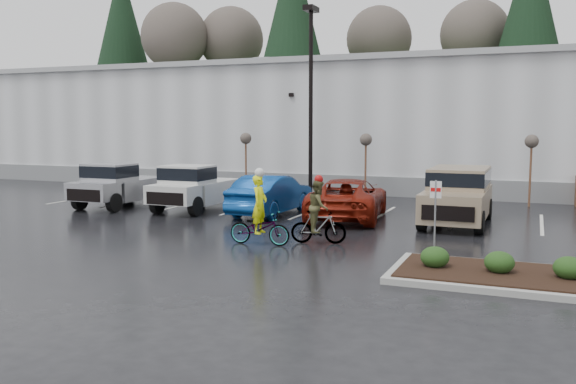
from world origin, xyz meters
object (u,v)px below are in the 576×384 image
at_px(sapling_east, 532,145).
at_px(sapling_mid, 366,143).
at_px(fire_lane_sign, 435,210).
at_px(pickup_silver, 123,184).
at_px(cyclist_olive, 318,218).
at_px(suv_tan, 457,196).
at_px(car_red, 348,199).
at_px(car_blue, 271,195).
at_px(pickup_white, 199,187).
at_px(sapling_west, 246,142).
at_px(cyclist_hivis, 260,221).
at_px(lamppost, 311,82).

bearing_deg(sapling_east, sapling_mid, 180.00).
height_order(sapling_east, fire_lane_sign, sapling_east).
bearing_deg(pickup_silver, cyclist_olive, -24.07).
distance_m(sapling_mid, suv_tan, 8.19).
bearing_deg(car_red, sapling_east, -143.42).
bearing_deg(car_blue, suv_tan, -176.33).
bearing_deg(car_red, sapling_mid, -88.85).
height_order(sapling_east, car_red, sapling_east).
height_order(car_red, cyclist_olive, cyclist_olive).
bearing_deg(pickup_white, sapling_east, 25.43).
bearing_deg(pickup_silver, sapling_west, 66.09).
distance_m(car_red, cyclist_olive, 5.17).
relative_size(car_red, cyclist_olive, 2.66).
height_order(pickup_silver, car_red, pickup_silver).
bearing_deg(sapling_east, fire_lane_sign, -99.75).
bearing_deg(sapling_west, pickup_silver, -113.91).
bearing_deg(cyclist_hivis, cyclist_olive, -64.89).
relative_size(sapling_mid, pickup_white, 0.62).
height_order(sapling_west, cyclist_hivis, sapling_west).
bearing_deg(lamppost, sapling_east, 5.71).
bearing_deg(pickup_white, lamppost, 58.79).
relative_size(sapling_east, car_red, 0.57).
relative_size(sapling_west, pickup_white, 0.62).
bearing_deg(lamppost, pickup_white, -121.21).
relative_size(sapling_west, sapling_mid, 1.00).
height_order(lamppost, pickup_white, lamppost).
bearing_deg(sapling_east, cyclist_olive, -117.17).
bearing_deg(pickup_white, cyclist_hivis, -46.79).
distance_m(sapling_west, sapling_east, 14.00).
distance_m(sapling_east, cyclist_hivis, 14.57).
height_order(lamppost, sapling_west, lamppost).
xyz_separation_m(car_blue, cyclist_olive, (3.80, -5.04, -0.02)).
bearing_deg(car_blue, cyclist_olive, 128.57).
distance_m(sapling_mid, pickup_white, 8.65).
bearing_deg(fire_lane_sign, suv_tan, 91.75).
height_order(lamppost, fire_lane_sign, lamppost).
xyz_separation_m(sapling_mid, car_red, (1.01, -6.37, -1.94)).
bearing_deg(cyclist_olive, car_red, -7.82).
xyz_separation_m(sapling_east, car_red, (-6.49, -6.37, -1.94)).
bearing_deg(pickup_white, sapling_mid, 47.77).
bearing_deg(pickup_silver, fire_lane_sign, -22.92).
height_order(sapling_east, cyclist_hivis, sapling_east).
height_order(sapling_mid, pickup_white, sapling_mid).
relative_size(sapling_mid, fire_lane_sign, 1.45).
distance_m(car_blue, cyclist_olive, 6.32).
xyz_separation_m(car_blue, suv_tan, (7.30, 0.27, 0.22)).
bearing_deg(sapling_mid, pickup_silver, -145.06).
bearing_deg(car_blue, cyclist_hivis, 112.10).
bearing_deg(car_red, suv_tan, 174.67).
height_order(lamppost, sapling_east, lamppost).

